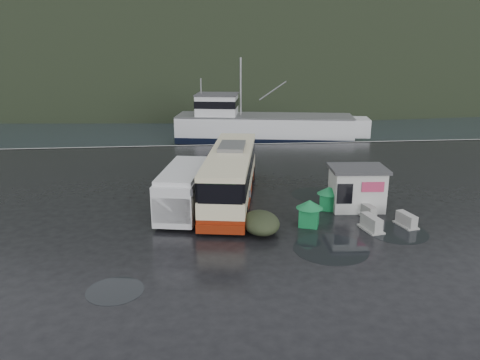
{
  "coord_description": "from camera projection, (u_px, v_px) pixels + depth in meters",
  "views": [
    {
      "loc": [
        -2.8,
        -25.93,
        9.86
      ],
      "look_at": [
        -0.09,
        1.65,
        1.7
      ],
      "focal_mm": 35.0,
      "sensor_mm": 36.0,
      "label": 1
    }
  ],
  "objects": [
    {
      "name": "headland",
      "position": [
        215.0,
        61.0,
        267.41
      ],
      "size": [
        780.0,
        540.0,
        570.0
      ],
      "primitive_type": "ellipsoid",
      "color": "black",
      "rests_on": "ground"
    },
    {
      "name": "ticket_kiosk",
      "position": [
        355.0,
        208.0,
        28.95
      ],
      "size": [
        3.54,
        2.78,
        2.63
      ],
      "primitive_type": null,
      "rotation": [
        0.0,
        0.0,
        -0.07
      ],
      "color": "beige",
      "rests_on": "ground"
    },
    {
      "name": "waste_bin_left",
      "position": [
        328.0,
        209.0,
        28.81
      ],
      "size": [
        1.33,
        1.33,
        1.44
      ],
      "primitive_type": null,
      "rotation": [
        0.0,
        0.0,
        -0.36
      ],
      "color": "#14713A",
      "rests_on": "ground"
    },
    {
      "name": "coach_bus",
      "position": [
        231.0,
        200.0,
        30.49
      ],
      "size": [
        5.15,
        12.73,
        3.5
      ],
      "primitive_type": null,
      "rotation": [
        0.0,
        0.0,
        -0.17
      ],
      "color": "beige",
      "rests_on": "ground"
    },
    {
      "name": "waste_bin_right",
      "position": [
        309.0,
        225.0,
        26.23
      ],
      "size": [
        1.38,
        1.38,
        1.5
      ],
      "primitive_type": null,
      "rotation": [
        0.0,
        0.0,
        -0.35
      ],
      "color": "#14713A",
      "rests_on": "ground"
    },
    {
      "name": "jersey_barrier_a",
      "position": [
        406.0,
        226.0,
        26.17
      ],
      "size": [
        1.04,
        1.6,
        0.74
      ],
      "primitive_type": null,
      "rotation": [
        0.0,
        0.0,
        0.22
      ],
      "color": "#999993",
      "rests_on": "ground"
    },
    {
      "name": "puddles",
      "position": [
        320.0,
        231.0,
        25.5
      ],
      "size": [
        17.07,
        14.54,
        0.01
      ],
      "color": "black",
      "rests_on": "ground"
    },
    {
      "name": "dome_tent",
      "position": [
        261.0,
        232.0,
        25.31
      ],
      "size": [
        2.11,
        2.87,
        1.09
      ],
      "primitive_type": null,
      "rotation": [
        0.0,
        0.0,
        0.04
      ],
      "color": "#29301D",
      "rests_on": "ground"
    },
    {
      "name": "fishing_trawler",
      "position": [
        264.0,
        130.0,
        54.64
      ],
      "size": [
        24.45,
        9.44,
        9.56
      ],
      "primitive_type": null,
      "rotation": [
        0.0,
        0.0,
        -0.18
      ],
      "color": "silver",
      "rests_on": "ground"
    },
    {
      "name": "white_van",
      "position": [
        184.0,
        212.0,
        28.31
      ],
      "size": [
        3.5,
        6.98,
        2.79
      ],
      "primitive_type": null,
      "rotation": [
        0.0,
        0.0,
        -0.19
      ],
      "color": "silver",
      "rests_on": "ground"
    },
    {
      "name": "jersey_barrier_b",
      "position": [
        371.0,
        230.0,
        25.6
      ],
      "size": [
        1.1,
        1.74,
        0.81
      ],
      "primitive_type": null,
      "rotation": [
        0.0,
        0.0,
        0.19
      ],
      "color": "#999993",
      "rests_on": "ground"
    },
    {
      "name": "ground",
      "position": [
        244.0,
        215.0,
        27.8
      ],
      "size": [
        160.0,
        160.0,
        0.0
      ],
      "primitive_type": "plane",
      "color": "black",
      "rests_on": "ground"
    },
    {
      "name": "harbor_water",
      "position": [
        203.0,
        79.0,
        132.81
      ],
      "size": [
        300.0,
        180.0,
        0.02
      ],
      "primitive_type": "cube",
      "color": "black",
      "rests_on": "ground"
    },
    {
      "name": "quay_edge",
      "position": [
        223.0,
        145.0,
        46.89
      ],
      "size": [
        160.0,
        0.6,
        1.5
      ],
      "primitive_type": "cube",
      "color": "#999993",
      "rests_on": "ground"
    },
    {
      "name": "jersey_barrier_c",
      "position": [
        367.0,
        216.0,
        27.6
      ],
      "size": [
        1.0,
        1.56,
        0.72
      ],
      "primitive_type": null,
      "rotation": [
        0.0,
        0.0,
        0.21
      ],
      "color": "#999993",
      "rests_on": "ground"
    }
  ]
}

